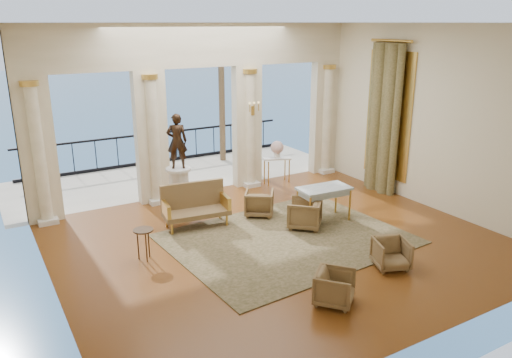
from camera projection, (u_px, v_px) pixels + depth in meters
floor at (279, 242)px, 10.70m from camera, size 9.00×9.00×0.00m
room_walls at (315, 118)px, 8.91m from camera, size 9.00×9.00×9.00m
arcade at (201, 99)px, 13.06m from camera, size 9.00×0.56×4.50m
terrace at (177, 176)px, 15.48m from camera, size 10.00×3.60×0.10m
balustrade at (159, 151)px, 16.65m from camera, size 9.00×0.06×1.03m
palm_tree at (220, 36)px, 15.86m from camera, size 2.00×2.00×4.50m
sea at (15, 111)px, 61.82m from camera, size 160.00×160.00×0.00m
curtain at (383, 119)px, 13.39m from camera, size 0.33×1.40×4.09m
window_frame at (389, 115)px, 13.46m from camera, size 0.04×1.60×3.40m
wall_sconce at (253, 110)px, 13.59m from camera, size 0.30×0.11×0.33m
rug at (287, 239)px, 10.84m from camera, size 5.12×4.11×0.02m
armchair_a at (335, 286)px, 8.29m from camera, size 0.84×0.84×0.63m
armchair_b at (391, 252)px, 9.50m from camera, size 0.78×0.76×0.63m
armchair_c at (305, 212)px, 11.36m from camera, size 0.98×0.98×0.74m
armchair_d at (259, 202)px, 12.10m from camera, size 0.91×0.90×0.69m
settee at (195, 205)px, 11.46m from camera, size 1.57×0.82×0.99m
game_table at (324, 191)px, 11.62m from camera, size 1.26×0.74×0.83m
pedestal at (179, 192)px, 12.08m from camera, size 0.65×0.65×1.19m
statue at (177, 141)px, 11.69m from camera, size 0.56×0.46×1.31m
console_table at (277, 162)px, 14.45m from camera, size 0.86×0.59×0.76m
urn at (277, 148)px, 14.33m from camera, size 0.37×0.37×0.49m
side_table at (144, 234)px, 9.76m from camera, size 0.39×0.39×0.64m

